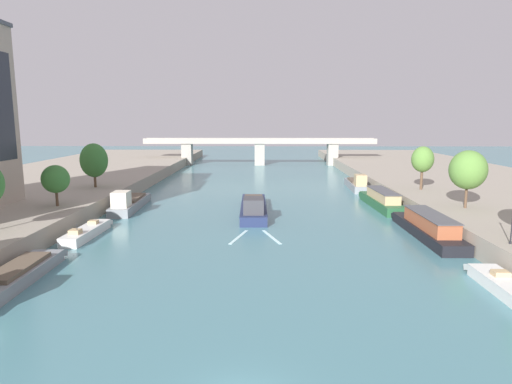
# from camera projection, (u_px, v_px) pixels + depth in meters

# --- Properties ---
(quay_left) EXTENTS (36.00, 170.00, 2.21)m
(quay_left) POSITION_uv_depth(u_px,v_px,m) (28.00, 190.00, 74.41)
(quay_left) COLOR gray
(quay_left) RESTS_ON ground
(quay_right) EXTENTS (36.00, 170.00, 2.21)m
(quay_right) POSITION_uv_depth(u_px,v_px,m) (490.00, 191.00, 73.24)
(quay_right) COLOR gray
(quay_right) RESTS_ON ground
(barge_midriver) EXTENTS (3.75, 17.99, 3.11)m
(barge_midriver) POSITION_uv_depth(u_px,v_px,m) (254.00, 207.00, 60.37)
(barge_midriver) COLOR #1E284C
(barge_midriver) RESTS_ON ground
(wake_behind_barge) EXTENTS (5.60, 5.94, 0.03)m
(wake_behind_barge) POSITION_uv_depth(u_px,v_px,m) (255.00, 237.00, 48.51)
(wake_behind_barge) COLOR silver
(wake_behind_barge) RESTS_ON ground
(moored_boat_left_gap_after) EXTENTS (3.14, 14.54, 3.22)m
(moored_boat_left_gap_after) POSITION_uv_depth(u_px,v_px,m) (4.00, 279.00, 33.04)
(moored_boat_left_gap_after) COLOR gray
(moored_boat_left_gap_after) RESTS_ON ground
(moored_boat_left_second) EXTENTS (2.29, 10.11, 2.13)m
(moored_boat_left_second) POSITION_uv_depth(u_px,v_px,m) (87.00, 232.00, 48.58)
(moored_boat_left_second) COLOR silver
(moored_boat_left_second) RESTS_ON ground
(moored_boat_left_far) EXTENTS (3.27, 14.65, 3.28)m
(moored_boat_left_far) POSITION_uv_depth(u_px,v_px,m) (130.00, 203.00, 63.38)
(moored_boat_left_far) COLOR gray
(moored_boat_left_far) RESTS_ON ground
(moored_boat_right_far) EXTENTS (3.14, 16.50, 2.72)m
(moored_boat_right_far) POSITION_uv_depth(u_px,v_px,m) (428.00, 227.00, 48.39)
(moored_boat_right_far) COLOR black
(moored_boat_right_far) RESTS_ON ground
(moored_boat_right_end) EXTENTS (3.29, 15.40, 2.67)m
(moored_boat_right_end) POSITION_uv_depth(u_px,v_px,m) (381.00, 200.00, 64.80)
(moored_boat_right_end) COLOR #235633
(moored_boat_right_end) RESTS_ON ground
(moored_boat_right_gap_after) EXTENTS (3.07, 13.47, 3.21)m
(moored_boat_right_gap_after) POSITION_uv_depth(u_px,v_px,m) (356.00, 184.00, 81.87)
(moored_boat_right_gap_after) COLOR gray
(moored_boat_right_gap_after) RESTS_ON ground
(tree_left_nearest) EXTENTS (3.34, 3.34, 5.08)m
(tree_left_nearest) POSITION_uv_depth(u_px,v_px,m) (56.00, 179.00, 54.09)
(tree_left_nearest) COLOR brown
(tree_left_nearest) RESTS_ON quay_left
(tree_left_by_lamp) EXTENTS (4.25, 4.25, 6.93)m
(tree_left_by_lamp) POSITION_uv_depth(u_px,v_px,m) (94.00, 160.00, 69.22)
(tree_left_by_lamp) COLOR brown
(tree_left_by_lamp) RESTS_ON quay_left
(tree_right_third) EXTENTS (4.34, 4.34, 6.98)m
(tree_right_third) POSITION_uv_depth(u_px,v_px,m) (468.00, 170.00, 52.62)
(tree_right_third) COLOR brown
(tree_right_third) RESTS_ON quay_right
(tree_right_past_mid) EXTENTS (3.31, 3.31, 6.60)m
(tree_right_past_mid) POSITION_uv_depth(u_px,v_px,m) (423.00, 159.00, 66.73)
(tree_right_past_mid) COLOR brown
(tree_right_past_mid) RESTS_ON quay_right
(bridge_far) EXTENTS (65.43, 4.40, 7.62)m
(bridge_far) POSITION_uv_depth(u_px,v_px,m) (260.00, 148.00, 125.38)
(bridge_far) COLOR #9E998E
(bridge_far) RESTS_ON ground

